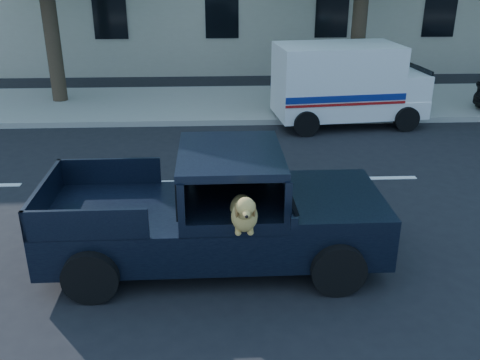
{
  "coord_description": "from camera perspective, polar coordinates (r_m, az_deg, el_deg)",
  "views": [
    {
      "loc": [
        0.7,
        -6.55,
        4.24
      ],
      "look_at": [
        1.01,
        0.01,
        1.46
      ],
      "focal_mm": 40.0,
      "sensor_mm": 36.0,
      "label": 1
    }
  ],
  "objects": [
    {
      "name": "ground",
      "position": [
        7.84,
        -7.53,
        -10.05
      ],
      "size": [
        120.0,
        120.0,
        0.0
      ],
      "primitive_type": "plane",
      "color": "black",
      "rests_on": "ground"
    },
    {
      "name": "far_sidewalk",
      "position": [
        16.31,
        -5.14,
        8.07
      ],
      "size": [
        60.0,
        4.0,
        0.15
      ],
      "primitive_type": "cube",
      "color": "gray",
      "rests_on": "ground"
    },
    {
      "name": "lane_stripes",
      "position": [
        10.89,
        4.35,
        0.0
      ],
      "size": [
        21.6,
        0.14,
        0.01
      ],
      "primitive_type": null,
      "color": "silver",
      "rests_on": "ground"
    },
    {
      "name": "pickup_truck",
      "position": [
        7.84,
        -3.27,
        -4.87
      ],
      "size": [
        4.85,
        2.48,
        1.73
      ],
      "rotation": [
        0.0,
        0.0,
        0.01
      ],
      "color": "black",
      "rests_on": "ground"
    },
    {
      "name": "mail_truck",
      "position": [
        14.6,
        11.16,
        9.4
      ],
      "size": [
        4.03,
        2.33,
        2.11
      ],
      "rotation": [
        0.0,
        0.0,
        0.11
      ],
      "color": "silver",
      "rests_on": "ground"
    }
  ]
}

